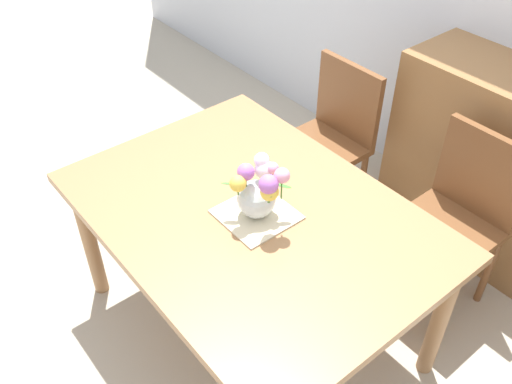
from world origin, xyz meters
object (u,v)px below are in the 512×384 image
object	(u,v)px
dining_table	(252,227)
flower_vase	(259,190)
chair_left	(331,134)
chair_right	(459,212)

from	to	relation	value
dining_table	flower_vase	bearing A→B (deg)	3.20
flower_vase	dining_table	bearing A→B (deg)	-176.80
dining_table	chair_left	bearing A→B (deg)	115.00
chair_left	chair_right	xyz separation A→B (m)	(0.82, 0.00, 0.00)
chair_right	dining_table	bearing A→B (deg)	65.00
dining_table	flower_vase	world-z (taller)	flower_vase
chair_left	dining_table	bearing A→B (deg)	115.00
chair_left	flower_vase	world-z (taller)	flower_vase
chair_right	flower_vase	bearing A→B (deg)	67.22
chair_left	chair_right	world-z (taller)	same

